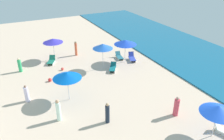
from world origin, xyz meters
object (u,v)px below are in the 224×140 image
at_px(beach_ball_1, 50,80).
at_px(beachgoer_3, 76,49).
at_px(umbrella_3, 219,109).
at_px(beachgoer_0, 27,94).
at_px(beachgoer_4, 176,107).
at_px(umbrella_1, 103,46).
at_px(beach_ball_0, 62,69).
at_px(umbrella_0, 67,75).
at_px(umbrella_2, 125,42).
at_px(beachgoer_6, 58,111).
at_px(lounge_chair_4_0, 51,61).
at_px(lounge_chair_2_0, 132,58).
at_px(beachgoer_1, 20,65).
at_px(beachgoer_2, 107,113).
at_px(lounge_chair_2_1, 119,56).
at_px(lounge_chair_1_0, 113,68).
at_px(umbrella_4, 53,41).

bearing_deg(beach_ball_1, beachgoer_3, 139.48).
bearing_deg(umbrella_3, beachgoer_0, -133.03).
bearing_deg(beachgoer_4, umbrella_1, 31.22).
bearing_deg(beach_ball_0, umbrella_3, 24.08).
distance_m(umbrella_0, beach_ball_1, 4.35).
distance_m(umbrella_2, beachgoer_6, 11.40).
xyz_separation_m(umbrella_3, beach_ball_1, (-12.00, -7.86, -1.95)).
relative_size(lounge_chair_4_0, beachgoer_0, 1.04).
relative_size(lounge_chair_2_0, beachgoer_1, 1.07).
distance_m(beachgoer_2, beachgoer_4, 5.08).
distance_m(lounge_chair_4_0, beach_ball_0, 2.35).
relative_size(umbrella_3, beach_ball_0, 7.98).
height_order(beachgoer_2, beach_ball_1, beachgoer_2).
distance_m(lounge_chair_4_0, beachgoer_1, 3.38).
bearing_deg(beachgoer_1, lounge_chair_2_1, 161.33).
height_order(beachgoer_4, beach_ball_0, beachgoer_4).
xyz_separation_m(umbrella_1, lounge_chair_1_0, (0.83, 0.73, -2.23)).
xyz_separation_m(lounge_chair_1_0, lounge_chair_2_1, (-2.41, 2.04, -0.03)).
relative_size(umbrella_4, beach_ball_0, 8.39).
xyz_separation_m(umbrella_1, umbrella_2, (-0.42, 2.86, -0.16)).
relative_size(beachgoer_2, beachgoer_6, 0.94).
xyz_separation_m(lounge_chair_2_0, beachgoer_3, (-4.25, -5.18, 0.55)).
relative_size(beachgoer_1, beach_ball_0, 5.04).
bearing_deg(umbrella_2, lounge_chair_1_0, -59.67).
distance_m(umbrella_1, lounge_chair_2_0, 4.43).
bearing_deg(beach_ball_0, umbrella_2, 80.74).
bearing_deg(umbrella_3, beachgoer_6, -125.45).
bearing_deg(lounge_chair_2_0, beachgoer_4, -83.73).
xyz_separation_m(lounge_chair_1_0, lounge_chair_4_0, (-4.62, -5.29, -0.00)).
bearing_deg(beachgoer_2, lounge_chair_2_1, 17.91).
bearing_deg(beachgoer_3, beach_ball_1, 25.84).
distance_m(beachgoer_4, beachgoer_6, 8.48).
height_order(umbrella_3, umbrella_4, umbrella_4).
relative_size(umbrella_2, beachgoer_1, 1.72).
bearing_deg(umbrella_4, beach_ball_0, 0.16).
height_order(umbrella_0, beachgoer_0, umbrella_0).
xyz_separation_m(umbrella_1, umbrella_4, (-4.65, -3.96, -0.23)).
bearing_deg(beachgoer_1, beachgoer_6, 89.15).
height_order(umbrella_1, beachgoer_3, umbrella_1).
xyz_separation_m(lounge_chair_1_0, beachgoer_2, (7.15, -4.04, 0.50)).
relative_size(lounge_chair_4_0, beachgoer_2, 0.96).
xyz_separation_m(umbrella_0, beach_ball_1, (-3.74, -0.74, -2.08)).
distance_m(umbrella_1, lounge_chair_2_1, 3.90).
bearing_deg(beachgoer_3, beachgoer_6, 42.13).
bearing_deg(beachgoer_3, umbrella_1, 82.54).
relative_size(umbrella_4, beachgoer_6, 1.44).
height_order(lounge_chair_4_0, beach_ball_0, lounge_chair_4_0).
relative_size(umbrella_1, beachgoer_6, 1.59).
distance_m(lounge_chair_1_0, lounge_chair_4_0, 7.02).
height_order(umbrella_2, beachgoer_0, umbrella_2).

